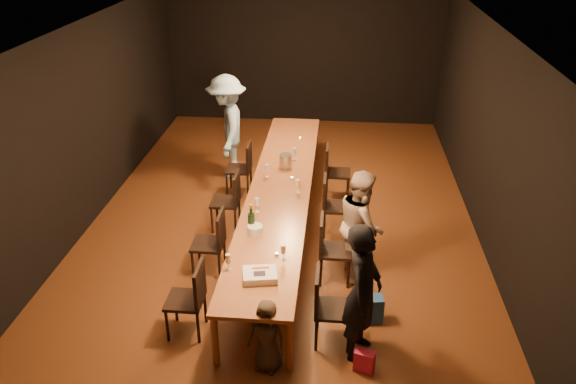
# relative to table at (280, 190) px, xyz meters

# --- Properties ---
(ground) EXTENTS (10.00, 10.00, 0.00)m
(ground) POSITION_rel_table_xyz_m (0.00, 0.00, -0.70)
(ground) COLOR #442511
(ground) RESTS_ON ground
(room_shell) EXTENTS (6.04, 10.04, 3.02)m
(room_shell) POSITION_rel_table_xyz_m (0.00, 0.00, 1.38)
(room_shell) COLOR black
(room_shell) RESTS_ON ground
(table) EXTENTS (0.90, 6.00, 0.75)m
(table) POSITION_rel_table_xyz_m (0.00, 0.00, 0.00)
(table) COLOR brown
(table) RESTS_ON ground
(chair_right_0) EXTENTS (0.42, 0.42, 0.93)m
(chair_right_0) POSITION_rel_table_xyz_m (0.85, -2.40, -0.24)
(chair_right_0) COLOR black
(chair_right_0) RESTS_ON ground
(chair_right_1) EXTENTS (0.42, 0.42, 0.93)m
(chair_right_1) POSITION_rel_table_xyz_m (0.85, -1.20, -0.24)
(chair_right_1) COLOR black
(chair_right_1) RESTS_ON ground
(chair_right_2) EXTENTS (0.42, 0.42, 0.93)m
(chair_right_2) POSITION_rel_table_xyz_m (0.85, 0.00, -0.24)
(chair_right_2) COLOR black
(chair_right_2) RESTS_ON ground
(chair_right_3) EXTENTS (0.42, 0.42, 0.93)m
(chair_right_3) POSITION_rel_table_xyz_m (0.85, 1.20, -0.24)
(chair_right_3) COLOR black
(chair_right_3) RESTS_ON ground
(chair_left_0) EXTENTS (0.42, 0.42, 0.93)m
(chair_left_0) POSITION_rel_table_xyz_m (-0.85, -2.40, -0.24)
(chair_left_0) COLOR black
(chair_left_0) RESTS_ON ground
(chair_left_1) EXTENTS (0.42, 0.42, 0.93)m
(chair_left_1) POSITION_rel_table_xyz_m (-0.85, -1.20, -0.24)
(chair_left_1) COLOR black
(chair_left_1) RESTS_ON ground
(chair_left_2) EXTENTS (0.42, 0.42, 0.93)m
(chair_left_2) POSITION_rel_table_xyz_m (-0.85, 0.00, -0.24)
(chair_left_2) COLOR black
(chair_left_2) RESTS_ON ground
(chair_left_3) EXTENTS (0.42, 0.42, 0.93)m
(chair_left_3) POSITION_rel_table_xyz_m (-0.85, 1.20, -0.24)
(chair_left_3) COLOR black
(chair_left_3) RESTS_ON ground
(woman_birthday) EXTENTS (0.51, 0.67, 1.63)m
(woman_birthday) POSITION_rel_table_xyz_m (1.15, -2.54, 0.12)
(woman_birthday) COLOR black
(woman_birthday) RESTS_ON ground
(woman_tan) EXTENTS (0.65, 0.79, 1.51)m
(woman_tan) POSITION_rel_table_xyz_m (1.17, -1.00, 0.05)
(woman_tan) COLOR beige
(woman_tan) RESTS_ON ground
(man_blue) EXTENTS (0.92, 1.33, 1.89)m
(man_blue) POSITION_rel_table_xyz_m (-1.15, 1.90, 0.24)
(man_blue) COLOR #8EB8DC
(man_blue) RESTS_ON ground
(child) EXTENTS (0.49, 0.39, 0.87)m
(child) POSITION_rel_table_xyz_m (0.16, -2.89, -0.27)
(child) COLOR #413324
(child) RESTS_ON ground
(gift_bag_red) EXTENTS (0.24, 0.18, 0.26)m
(gift_bag_red) POSITION_rel_table_xyz_m (1.20, -2.84, -0.57)
(gift_bag_red) COLOR #D72054
(gift_bag_red) RESTS_ON ground
(gift_bag_blue) EXTENTS (0.30, 0.22, 0.34)m
(gift_bag_blue) POSITION_rel_table_xyz_m (1.30, -2.01, -0.53)
(gift_bag_blue) COLOR #2552A1
(gift_bag_blue) RESTS_ON ground
(birthday_cake) EXTENTS (0.43, 0.36, 0.09)m
(birthday_cake) POSITION_rel_table_xyz_m (0.01, -2.31, 0.09)
(birthday_cake) COLOR white
(birthday_cake) RESTS_ON table
(plate_stack) EXTENTS (0.26, 0.26, 0.11)m
(plate_stack) POSITION_rel_table_xyz_m (-0.18, -1.35, 0.10)
(plate_stack) COLOR white
(plate_stack) RESTS_ON table
(champagne_bottle) EXTENTS (0.10, 0.10, 0.37)m
(champagne_bottle) POSITION_rel_table_xyz_m (-0.24, -1.28, 0.23)
(champagne_bottle) COLOR black
(champagne_bottle) RESTS_ON table
(ice_bucket) EXTENTS (0.24, 0.24, 0.22)m
(ice_bucket) POSITION_rel_table_xyz_m (0.01, 0.71, 0.16)
(ice_bucket) COLOR #A5A4A9
(ice_bucket) RESTS_ON table
(wineglass_0) EXTENTS (0.06, 0.06, 0.21)m
(wineglass_0) POSITION_rel_table_xyz_m (-0.37, -2.17, 0.15)
(wineglass_0) COLOR beige
(wineglass_0) RESTS_ON table
(wineglass_1) EXTENTS (0.06, 0.06, 0.21)m
(wineglass_1) POSITION_rel_table_xyz_m (0.24, -1.91, 0.15)
(wineglass_1) COLOR beige
(wineglass_1) RESTS_ON table
(wineglass_2) EXTENTS (0.06, 0.06, 0.21)m
(wineglass_2) POSITION_rel_table_xyz_m (-0.23, -0.78, 0.15)
(wineglass_2) COLOR silver
(wineglass_2) RESTS_ON table
(wineglass_3) EXTENTS (0.06, 0.06, 0.21)m
(wineglass_3) POSITION_rel_table_xyz_m (0.27, -0.16, 0.15)
(wineglass_3) COLOR beige
(wineglass_3) RESTS_ON table
(wineglass_4) EXTENTS (0.06, 0.06, 0.21)m
(wineglass_4) POSITION_rel_table_xyz_m (-0.24, 0.32, 0.15)
(wineglass_4) COLOR silver
(wineglass_4) RESTS_ON table
(wineglass_5) EXTENTS (0.06, 0.06, 0.21)m
(wineglass_5) POSITION_rel_table_xyz_m (0.12, 1.01, 0.15)
(wineglass_5) COLOR silver
(wineglass_5) RESTS_ON table
(tealight_near) EXTENTS (0.05, 0.05, 0.03)m
(tealight_near) POSITION_rel_table_xyz_m (0.15, -1.83, 0.06)
(tealight_near) COLOR #B2B7B2
(tealight_near) RESTS_ON table
(tealight_mid) EXTENTS (0.05, 0.05, 0.03)m
(tealight_mid) POSITION_rel_table_xyz_m (0.15, 0.28, 0.06)
(tealight_mid) COLOR #B2B7B2
(tealight_mid) RESTS_ON table
(tealight_far) EXTENTS (0.05, 0.05, 0.03)m
(tealight_far) POSITION_rel_table_xyz_m (0.15, 1.93, 0.06)
(tealight_far) COLOR #B2B7B2
(tealight_far) RESTS_ON table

